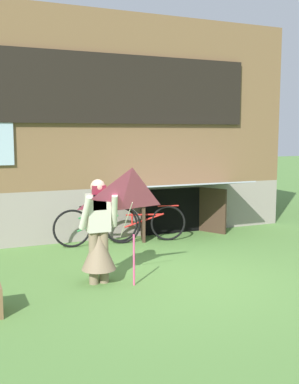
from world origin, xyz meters
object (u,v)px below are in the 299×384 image
kite (133,199)px  bicycle_red (144,223)px  person (99,240)px  bicycle_green (98,226)px

kite → bicycle_red: kite is taller
person → bicycle_green: size_ratio=0.88×
person → bicycle_red: bearing=62.0°
bicycle_green → person: bearing=-101.9°
person → bicycle_red: person is taller
person → kite: (0.35, -0.52, 0.68)m
person → bicycle_red: (1.66, 2.25, -0.28)m
person → kite: bearing=-48.0°
bicycle_red → bicycle_green: size_ratio=0.95×
person → bicycle_green: 2.39m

